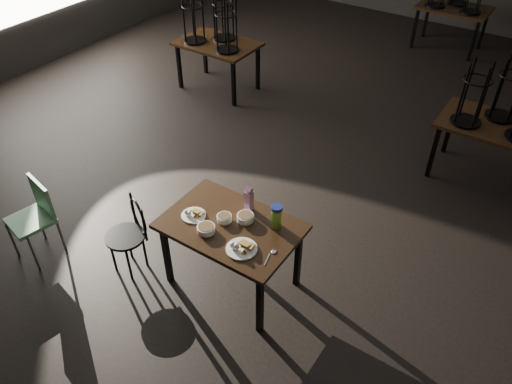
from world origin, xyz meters
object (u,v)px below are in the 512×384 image
Objects in this scene: water_bottle at (277,216)px; school_chair at (35,213)px; main_table at (231,231)px; juice_carton at (249,199)px; bentwood_chair at (131,231)px.

water_bottle is 2.40m from school_chair.
water_bottle reaches higher than main_table.
bentwood_chair is at bearing -146.58° from juice_carton.
juice_carton reaches higher than water_bottle.
juice_carton reaches higher than bentwood_chair.
juice_carton is (0.02, 0.26, 0.20)m from main_table.
bentwood_chair is at bearing -158.91° from main_table.
school_chair is at bearing -152.30° from juice_carton.
school_chair is at bearing -133.90° from bentwood_chair.
school_chair reaches higher than bentwood_chair.
main_table is at bearing -93.53° from juice_carton.
water_bottle is at bearing 48.94° from bentwood_chair.
main_table is 0.44m from water_bottle.
bentwood_chair is at bearing -155.92° from water_bottle.
school_chair is at bearing -158.84° from main_table.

